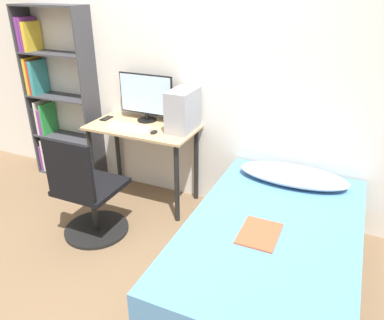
{
  "coord_description": "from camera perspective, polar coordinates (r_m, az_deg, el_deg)",
  "views": [
    {
      "loc": [
        1.47,
        -1.63,
        1.95
      ],
      "look_at": [
        0.44,
        0.69,
        0.75
      ],
      "focal_mm": 35.0,
      "sensor_mm": 36.0,
      "label": 1
    }
  ],
  "objects": [
    {
      "name": "bed",
      "position": [
        2.72,
        11.78,
        -14.15
      ],
      "size": [
        1.14,
        1.86,
        0.5
      ],
      "color": "#4C3D2D",
      "rests_on": "ground_plane"
    },
    {
      "name": "pc_tower",
      "position": [
        3.29,
        -1.42,
        7.58
      ],
      "size": [
        0.2,
        0.34,
        0.36
      ],
      "color": "#99999E",
      "rests_on": "desk"
    },
    {
      "name": "pillow",
      "position": [
        3.11,
        15.14,
        -2.28
      ],
      "size": [
        0.86,
        0.36,
        0.11
      ],
      "color": "#B2B7C6",
      "rests_on": "bed"
    },
    {
      "name": "ground_plane",
      "position": [
        2.94,
        -14.0,
        -17.22
      ],
      "size": [
        14.0,
        14.0,
        0.0
      ],
      "primitive_type": "plane",
      "color": "brown"
    },
    {
      "name": "wall_back",
      "position": [
        3.45,
        -1.74,
        13.58
      ],
      "size": [
        8.0,
        0.05,
        2.5
      ],
      "color": "silver",
      "rests_on": "ground_plane"
    },
    {
      "name": "phone",
      "position": [
        3.72,
        -12.89,
        6.21
      ],
      "size": [
        0.07,
        0.14,
        0.01
      ],
      "color": "black",
      "rests_on": "desk"
    },
    {
      "name": "keyboard",
      "position": [
        3.42,
        -9.52,
        4.86
      ],
      "size": [
        0.4,
        0.14,
        0.02
      ],
      "color": "silver",
      "rests_on": "desk"
    },
    {
      "name": "monitor",
      "position": [
        3.54,
        -7.06,
        9.62
      ],
      "size": [
        0.55,
        0.18,
        0.44
      ],
      "color": "black",
      "rests_on": "desk"
    },
    {
      "name": "office_chair",
      "position": [
        3.2,
        -15.56,
        -5.78
      ],
      "size": [
        0.55,
        0.55,
        0.92
      ],
      "color": "black",
      "rests_on": "ground_plane"
    },
    {
      "name": "mouse",
      "position": [
        3.29,
        -5.84,
        4.28
      ],
      "size": [
        0.06,
        0.09,
        0.02
      ],
      "color": "black",
      "rests_on": "desk"
    },
    {
      "name": "bookshelf",
      "position": [
        4.26,
        -20.59,
        8.37
      ],
      "size": [
        0.77,
        0.26,
        1.78
      ],
      "color": "#38383D",
      "rests_on": "ground_plane"
    },
    {
      "name": "desk",
      "position": [
        3.52,
        -7.48,
        2.99
      ],
      "size": [
        1.0,
        0.52,
        0.77
      ],
      "color": "tan",
      "rests_on": "ground_plane"
    },
    {
      "name": "magazine",
      "position": [
        2.47,
        10.23,
        -10.96
      ],
      "size": [
        0.24,
        0.32,
        0.01
      ],
      "color": "#B24C2D",
      "rests_on": "bed"
    }
  ]
}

